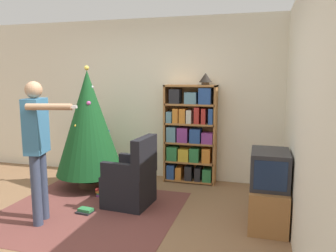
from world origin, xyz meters
TOP-DOWN VIEW (x-y plane):
  - ground_plane at (0.00, 0.00)m, footprint 14.00×14.00m
  - wall_back at (0.00, 2.16)m, footprint 8.00×0.10m
  - wall_right at (2.10, 0.00)m, footprint 0.10×8.00m
  - area_rug at (-0.32, 0.43)m, footprint 2.19×2.01m
  - bookshelf at (0.64, 1.95)m, footprint 0.82×0.27m
  - tv_stand at (1.82, 0.67)m, footprint 0.41×0.70m
  - television at (1.82, 0.67)m, footprint 0.41×0.56m
  - game_remote at (1.69, 0.46)m, footprint 0.04×0.12m
  - christmas_tree at (-0.77, 1.31)m, footprint 1.00×1.00m
  - armchair at (0.11, 0.80)m, footprint 0.61×0.60m
  - standing_person at (-0.70, 0.05)m, footprint 0.70×0.46m
  - table_lamp at (0.87, 1.96)m, footprint 0.20×0.20m
  - book_pile_near_tree at (-0.40, 1.00)m, footprint 0.23×0.16m
  - book_pile_by_chair at (-0.35, 0.40)m, footprint 0.20×0.17m

SIDE VIEW (x-z plane):
  - ground_plane at x=0.00m, z-range 0.00..0.00m
  - area_rug at x=-0.32m, z-range 0.00..0.01m
  - book_pile_by_chair at x=-0.35m, z-range 0.00..0.06m
  - book_pile_near_tree at x=-0.40m, z-range 0.00..0.11m
  - tv_stand at x=1.82m, z-range 0.00..0.46m
  - armchair at x=0.11m, z-range -0.14..0.78m
  - game_remote at x=1.69m, z-range 0.46..0.49m
  - television at x=1.82m, z-range 0.46..0.86m
  - bookshelf at x=0.64m, z-range 0.00..1.54m
  - standing_person at x=-0.70m, z-range 0.15..1.78m
  - christmas_tree at x=-0.77m, z-range 0.07..1.90m
  - wall_back at x=0.00m, z-range 0.00..2.60m
  - wall_right at x=2.10m, z-range 0.00..2.60m
  - table_lamp at x=0.87m, z-range 1.56..1.74m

